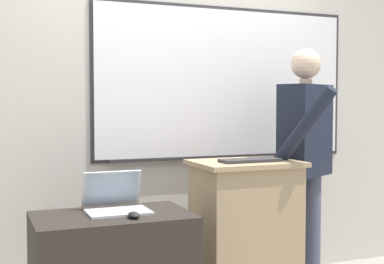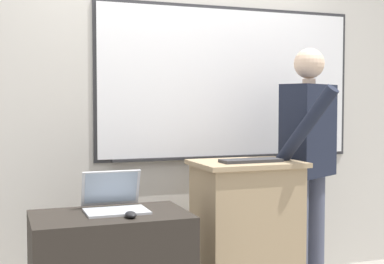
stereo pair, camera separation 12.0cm
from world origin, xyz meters
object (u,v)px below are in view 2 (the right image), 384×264
object	(u,v)px
wireless_keyboard	(251,161)
computer_mouse_by_laptop	(131,215)
person_presenter	(309,153)
laptop	(114,199)
lectern_podium	(246,237)

from	to	relation	value
wireless_keyboard	computer_mouse_by_laptop	xyz separation A→B (m)	(-0.85, -0.28, -0.23)
person_presenter	laptop	bearing A→B (deg)	160.64
lectern_podium	person_presenter	bearing A→B (deg)	13.00
person_presenter	laptop	size ratio (longest dim) A/B	5.05
wireless_keyboard	computer_mouse_by_laptop	distance (m)	0.92
person_presenter	wireless_keyboard	world-z (taller)	person_presenter
person_presenter	lectern_podium	bearing A→B (deg)	164.81
lectern_podium	person_presenter	xyz separation A→B (m)	(0.54, 0.13, 0.52)
laptop	computer_mouse_by_laptop	bearing A→B (deg)	-79.90
lectern_podium	laptop	bearing A→B (deg)	-173.78
wireless_keyboard	computer_mouse_by_laptop	world-z (taller)	wireless_keyboard
person_presenter	wireless_keyboard	distance (m)	0.57
lectern_podium	wireless_keyboard	size ratio (longest dim) A/B	2.54
lectern_podium	laptop	world-z (taller)	lectern_podium
laptop	wireless_keyboard	world-z (taller)	wireless_keyboard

